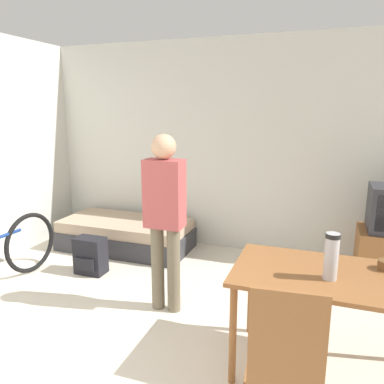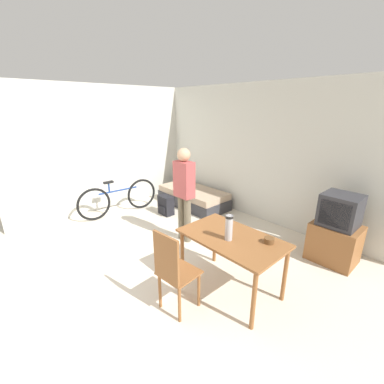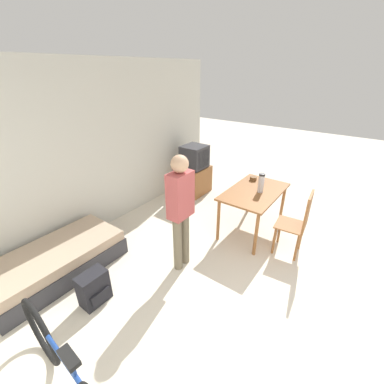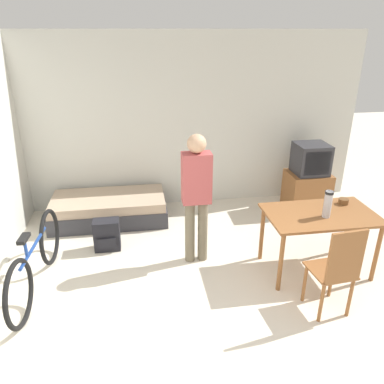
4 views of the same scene
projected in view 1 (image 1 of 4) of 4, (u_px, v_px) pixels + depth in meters
The scene contains 7 objects.
wall_back at pixel (222, 147), 4.85m from camera, with size 5.80×0.06×2.70m.
daybed at pixel (126, 234), 5.00m from camera, with size 1.72×0.83×0.39m.
dining_table at pixel (326, 286), 2.54m from camera, with size 1.26×0.76×0.76m.
wooden_chair at pixel (285, 364), 1.91m from camera, with size 0.44×0.44×1.02m.
person_standing at pixel (165, 211), 3.32m from camera, with size 0.34×0.22×1.63m.
thermos_flask at pixel (331, 254), 2.40m from camera, with size 0.09×0.09×0.31m.
backpack at pixel (90, 256), 4.24m from camera, with size 0.34×0.24×0.42m.
Camera 1 is at (1.26, -1.08, 1.84)m, focal length 35.00 mm.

